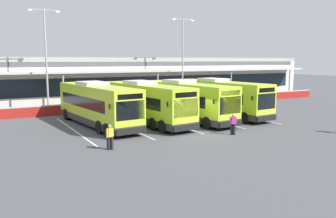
{
  "coord_description": "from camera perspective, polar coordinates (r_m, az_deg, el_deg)",
  "views": [
    {
      "loc": [
        -15.13,
        -22.3,
        5.64
      ],
      "look_at": [
        -1.21,
        3.0,
        1.6
      ],
      "focal_mm": 37.44,
      "sensor_mm": 36.0,
      "label": 1
    }
  ],
  "objects": [
    {
      "name": "ground_plane",
      "position": [
        27.53,
        5.24,
        -3.89
      ],
      "size": [
        200.0,
        200.0,
        0.0
      ],
      "primitive_type": "plane",
      "color": "#4C4C51"
    },
    {
      "name": "terminal_building",
      "position": [
        51.54,
        -11.75,
        4.88
      ],
      "size": [
        70.0,
        13.0,
        6.0
      ],
      "color": "beige",
      "rests_on": "ground"
    },
    {
      "name": "coach_bus_left_centre",
      "position": [
        31.49,
        -3.71,
        0.92
      ],
      "size": [
        3.91,
        12.34,
        3.78
      ],
      "color": "#B7DB2D",
      "rests_on": "ground"
    },
    {
      "name": "coach_bus_centre",
      "position": [
        33.01,
        2.77,
        1.25
      ],
      "size": [
        3.91,
        12.34,
        3.78
      ],
      "color": "#B7DB2D",
      "rests_on": "ground"
    },
    {
      "name": "coach_bus_leftmost",
      "position": [
        30.7,
        -11.47,
        0.6
      ],
      "size": [
        3.91,
        12.34,
        3.78
      ],
      "color": "#B7DB2D",
      "rests_on": "ground"
    },
    {
      "name": "lamp_post_centre",
      "position": [
        46.31,
        2.4,
        8.76
      ],
      "size": [
        3.24,
        0.28,
        11.0
      ],
      "color": "#9E9EA3",
      "rests_on": "ground"
    },
    {
      "name": "bay_stripe_mid_east",
      "position": [
        37.23,
        10.8,
        -0.88
      ],
      "size": [
        0.14,
        13.0,
        0.01
      ],
      "primitive_type": "cube",
      "color": "silver",
      "rests_on": "ground"
    },
    {
      "name": "bay_stripe_centre",
      "position": [
        34.73,
        5.45,
        -1.41
      ],
      "size": [
        0.14,
        13.0,
        0.01
      ],
      "primitive_type": "cube",
      "color": "silver",
      "rests_on": "ground"
    },
    {
      "name": "bay_stripe_far_west",
      "position": [
        29.63,
        -15.18,
        -3.28
      ],
      "size": [
        0.14,
        13.0,
        0.01
      ],
      "primitive_type": "cube",
      "color": "silver",
      "rests_on": "ground"
    },
    {
      "name": "pedestrian_in_dark_coat",
      "position": [
        27.02,
        10.55,
        -2.33
      ],
      "size": [
        0.54,
        0.38,
        1.62
      ],
      "color": "black",
      "rests_on": "ground"
    },
    {
      "name": "red_barrier_wall",
      "position": [
        40.11,
        -6.41,
        0.63
      ],
      "size": [
        60.0,
        0.4,
        1.1
      ],
      "color": "maroon",
      "rests_on": "ground"
    },
    {
      "name": "lamp_post_west",
      "position": [
        39.94,
        -19.25,
        8.46
      ],
      "size": [
        3.24,
        0.28,
        11.0
      ],
      "color": "#9E9EA3",
      "rests_on": "ground"
    },
    {
      "name": "bay_stripe_west",
      "position": [
        30.85,
        -7.58,
        -2.63
      ],
      "size": [
        0.14,
        13.0,
        0.01
      ],
      "primitive_type": "cube",
      "color": "silver",
      "rests_on": "ground"
    },
    {
      "name": "pedestrian_child",
      "position": [
        22.46,
        -9.44,
        -4.4
      ],
      "size": [
        0.53,
        0.32,
        1.62
      ],
      "color": "black",
      "rests_on": "ground"
    },
    {
      "name": "bay_stripe_mid_west",
      "position": [
        32.58,
        -0.67,
        -2.0
      ],
      "size": [
        0.14,
        13.0,
        0.01
      ],
      "primitive_type": "cube",
      "color": "silver",
      "rests_on": "ground"
    },
    {
      "name": "coach_bus_right_centre",
      "position": [
        36.0,
        8.37,
        1.73
      ],
      "size": [
        3.91,
        12.34,
        3.78
      ],
      "color": "#B7DB2D",
      "rests_on": "ground"
    }
  ]
}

